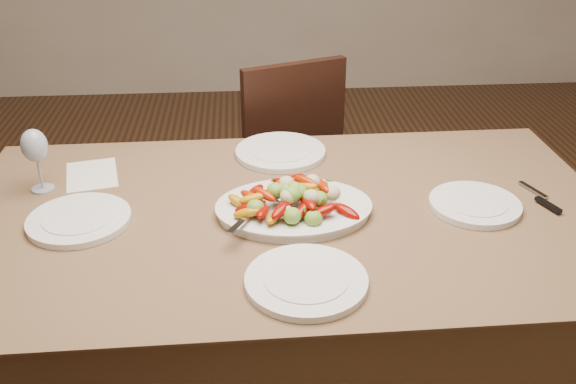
{
  "coord_description": "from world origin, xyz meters",
  "views": [
    {
      "loc": [
        -0.15,
        -1.71,
        1.66
      ],
      "look_at": [
        -0.03,
        -0.16,
        0.82
      ],
      "focal_mm": 40.0,
      "sensor_mm": 36.0,
      "label": 1
    }
  ],
  "objects_px": {
    "dining_table": "(288,318)",
    "wine_glass": "(37,159)",
    "plate_left": "(79,220)",
    "plate_near": "(306,281)",
    "serving_platter": "(294,210)",
    "chair_far": "(275,159)",
    "plate_right": "(475,205)",
    "plate_far": "(280,152)"
  },
  "relations": [
    {
      "from": "dining_table",
      "to": "plate_left",
      "type": "relative_size",
      "value": 6.64
    },
    {
      "from": "plate_left",
      "to": "wine_glass",
      "type": "xyz_separation_m",
      "value": [
        -0.15,
        0.2,
        0.09
      ]
    },
    {
      "from": "dining_table",
      "to": "plate_far",
      "type": "xyz_separation_m",
      "value": [
        0.0,
        0.37,
        0.39
      ]
    },
    {
      "from": "plate_left",
      "to": "wine_glass",
      "type": "bearing_deg",
      "value": 126.17
    },
    {
      "from": "chair_far",
      "to": "plate_near",
      "type": "distance_m",
      "value": 1.31
    },
    {
      "from": "chair_far",
      "to": "plate_left",
      "type": "bearing_deg",
      "value": 38.3
    },
    {
      "from": "serving_platter",
      "to": "chair_far",
      "type": "bearing_deg",
      "value": 89.94
    },
    {
      "from": "serving_platter",
      "to": "plate_far",
      "type": "distance_m",
      "value": 0.39
    },
    {
      "from": "chair_far",
      "to": "serving_platter",
      "type": "bearing_deg",
      "value": 69.72
    },
    {
      "from": "plate_near",
      "to": "serving_platter",
      "type": "bearing_deg",
      "value": 90.28
    },
    {
      "from": "plate_left",
      "to": "wine_glass",
      "type": "relative_size",
      "value": 1.35
    },
    {
      "from": "dining_table",
      "to": "plate_right",
      "type": "bearing_deg",
      "value": -1.94
    },
    {
      "from": "plate_left",
      "to": "plate_far",
      "type": "relative_size",
      "value": 0.93
    },
    {
      "from": "serving_platter",
      "to": "plate_right",
      "type": "height_order",
      "value": "serving_platter"
    },
    {
      "from": "plate_near",
      "to": "chair_far",
      "type": "bearing_deg",
      "value": 90.02
    },
    {
      "from": "plate_right",
      "to": "wine_glass",
      "type": "bearing_deg",
      "value": 170.8
    },
    {
      "from": "serving_platter",
      "to": "plate_far",
      "type": "height_order",
      "value": "serving_platter"
    },
    {
      "from": "plate_left",
      "to": "wine_glass",
      "type": "distance_m",
      "value": 0.27
    },
    {
      "from": "dining_table",
      "to": "chair_far",
      "type": "relative_size",
      "value": 1.94
    },
    {
      "from": "wine_glass",
      "to": "serving_platter",
      "type": "bearing_deg",
      "value": -15.1
    },
    {
      "from": "plate_right",
      "to": "wine_glass",
      "type": "xyz_separation_m",
      "value": [
        -1.24,
        0.2,
        0.09
      ]
    },
    {
      "from": "plate_far",
      "to": "dining_table",
      "type": "bearing_deg",
      "value": -90.55
    },
    {
      "from": "chair_far",
      "to": "plate_near",
      "type": "bearing_deg",
      "value": 69.81
    },
    {
      "from": "plate_left",
      "to": "plate_near",
      "type": "bearing_deg",
      "value": -28.78
    },
    {
      "from": "plate_far",
      "to": "plate_right",
      "type": "bearing_deg",
      "value": -36.85
    },
    {
      "from": "dining_table",
      "to": "plate_near",
      "type": "height_order",
      "value": "plate_near"
    },
    {
      "from": "plate_right",
      "to": "plate_near",
      "type": "height_order",
      "value": "same"
    },
    {
      "from": "chair_far",
      "to": "plate_left",
      "type": "distance_m",
      "value": 1.16
    },
    {
      "from": "plate_left",
      "to": "plate_far",
      "type": "xyz_separation_m",
      "value": [
        0.57,
        0.39,
        0.0
      ]
    },
    {
      "from": "dining_table",
      "to": "serving_platter",
      "type": "xyz_separation_m",
      "value": [
        0.02,
        -0.01,
        0.39
      ]
    },
    {
      "from": "plate_left",
      "to": "plate_right",
      "type": "relative_size",
      "value": 1.08
    },
    {
      "from": "plate_left",
      "to": "chair_far",
      "type": "bearing_deg",
      "value": 58.51
    },
    {
      "from": "dining_table",
      "to": "plate_near",
      "type": "distance_m",
      "value": 0.52
    },
    {
      "from": "plate_far",
      "to": "plate_near",
      "type": "height_order",
      "value": "same"
    },
    {
      "from": "dining_table",
      "to": "serving_platter",
      "type": "height_order",
      "value": "serving_platter"
    },
    {
      "from": "serving_platter",
      "to": "plate_left",
      "type": "distance_m",
      "value": 0.58
    },
    {
      "from": "plate_left",
      "to": "wine_glass",
      "type": "height_order",
      "value": "wine_glass"
    },
    {
      "from": "chair_far",
      "to": "dining_table",
      "type": "bearing_deg",
      "value": 68.8
    },
    {
      "from": "dining_table",
      "to": "wine_glass",
      "type": "relative_size",
      "value": 8.98
    },
    {
      "from": "plate_right",
      "to": "plate_far",
      "type": "height_order",
      "value": "same"
    },
    {
      "from": "plate_far",
      "to": "plate_near",
      "type": "bearing_deg",
      "value": -88.95
    },
    {
      "from": "plate_left",
      "to": "plate_near",
      "type": "height_order",
      "value": "same"
    }
  ]
}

